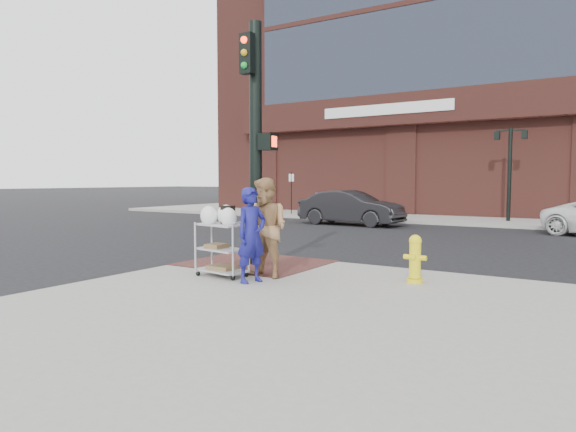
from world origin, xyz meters
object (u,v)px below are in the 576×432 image
Objects in this scene: lamp_post at (510,164)px; sedan_dark at (351,208)px; woman_blue at (252,235)px; traffic_signal_pole at (256,136)px; utility_cart at (222,244)px; pedestrian_tan at (266,228)px; fire_hydrant at (415,258)px.

lamp_post is 0.89× the size of sedan_dark.
woman_blue is 0.37× the size of sedan_dark.
woman_blue is at bearing -56.55° from traffic_signal_pole.
utility_cart is at bearing -79.71° from traffic_signal_pole.
traffic_signal_pole reaches higher than utility_cart.
pedestrian_tan is (-0.03, 0.49, 0.08)m from woman_blue.
utility_cart is (3.43, -12.72, 0.00)m from sedan_dark.
woman_blue is 2.84m from fire_hydrant.
lamp_post is 16.46m from pedestrian_tan.
fire_hydrant is at bearing 28.82° from pedestrian_tan.
sedan_dark reaches higher than fire_hydrant.
lamp_post is 16.91m from utility_cart.
woman_blue reaches higher than fire_hydrant.
utility_cart is (-0.79, 0.15, -0.23)m from woman_blue.
pedestrian_tan is at bearing 23.92° from utility_cart.
utility_cart is at bearing -149.18° from pedestrian_tan.
pedestrian_tan is 0.40× the size of sedan_dark.
lamp_post reaches higher than fire_hydrant.
fire_hydrant is (3.19, 1.31, -0.17)m from utility_cart.
sedan_dark is at bearing 120.15° from fire_hydrant.
sedan_dark is (-4.19, 12.38, -0.32)m from pedestrian_tan.
fire_hydrant is at bearing -1.96° from traffic_signal_pole.
sedan_dark is 3.43× the size of utility_cart.
utility_cart is 3.45m from fire_hydrant.
sedan_dark is at bearing 105.11° from utility_cart.
traffic_signal_pole is 1.11× the size of sedan_dark.
pedestrian_tan is at bearing -95.11° from lamp_post.
pedestrian_tan reaches higher than utility_cart.
traffic_signal_pole is 3.03× the size of woman_blue.
traffic_signal_pole is (-2.48, -15.23, 0.21)m from lamp_post.
traffic_signal_pole reaches higher than lamp_post.
fire_hydrant is (0.97, -15.35, -2.04)m from lamp_post.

